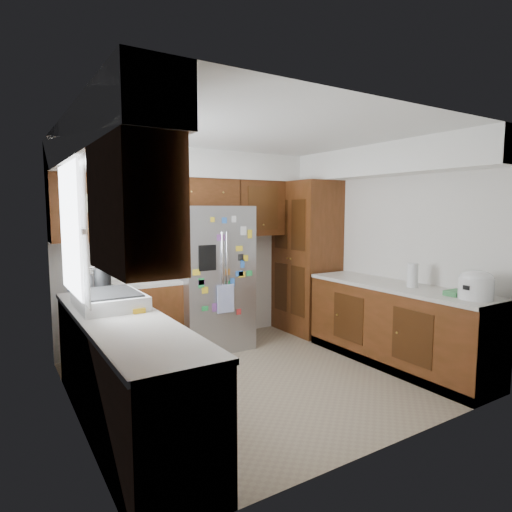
# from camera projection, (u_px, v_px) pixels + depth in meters

# --- Properties ---
(floor) EXTENTS (3.60, 3.60, 0.00)m
(floor) POSITION_uv_depth(u_px,v_px,m) (262.00, 378.00, 4.49)
(floor) COLOR tan
(floor) RESTS_ON ground
(room_shell) EXTENTS (3.64, 3.24, 2.52)m
(room_shell) POSITION_uv_depth(u_px,v_px,m) (235.00, 203.00, 4.54)
(room_shell) COLOR silver
(room_shell) RESTS_ON ground
(left_counter_run) EXTENTS (1.36, 3.20, 0.92)m
(left_counter_run) POSITION_uv_depth(u_px,v_px,m) (130.00, 362.00, 3.75)
(left_counter_run) COLOR #49270E
(left_counter_run) RESTS_ON ground
(right_counter_run) EXTENTS (0.63, 2.25, 0.92)m
(right_counter_run) POSITION_uv_depth(u_px,v_px,m) (396.00, 328.00, 4.83)
(right_counter_run) COLOR #49270E
(right_counter_run) RESTS_ON ground
(pantry) EXTENTS (0.60, 0.90, 2.15)m
(pantry) POSITION_uv_depth(u_px,v_px,m) (306.00, 257.00, 6.13)
(pantry) COLOR #49270E
(pantry) RESTS_ON ground
(fridge) EXTENTS (0.90, 0.79, 1.80)m
(fridge) POSITION_uv_depth(u_px,v_px,m) (210.00, 278.00, 5.41)
(fridge) COLOR #9C9DA1
(fridge) RESTS_ON ground
(bridge_cabinet) EXTENTS (0.96, 0.34, 0.35)m
(bridge_cabinet) POSITION_uv_depth(u_px,v_px,m) (202.00, 192.00, 5.48)
(bridge_cabinet) COLOR #49270E
(bridge_cabinet) RESTS_ON fridge
(fridge_top_items) EXTENTS (0.87, 0.28, 0.28)m
(fridge_top_items) POSITION_uv_depth(u_px,v_px,m) (203.00, 168.00, 5.41)
(fridge_top_items) COLOR #2328C9
(fridge_top_items) RESTS_ON bridge_cabinet
(sink_assembly) EXTENTS (0.52, 0.72, 0.37)m
(sink_assembly) POSITION_uv_depth(u_px,v_px,m) (110.00, 300.00, 3.67)
(sink_assembly) COLOR silver
(sink_assembly) RESTS_ON left_counter_run
(left_counter_clutter) EXTENTS (0.36, 0.86, 0.38)m
(left_counter_clutter) POSITION_uv_depth(u_px,v_px,m) (95.00, 281.00, 4.27)
(left_counter_clutter) COLOR black
(left_counter_clutter) RESTS_ON left_counter_run
(rice_cooker) EXTENTS (0.32, 0.31, 0.27)m
(rice_cooker) POSITION_uv_depth(u_px,v_px,m) (476.00, 284.00, 4.00)
(rice_cooker) COLOR white
(rice_cooker) RESTS_ON right_counter_run
(paper_towel) EXTENTS (0.12, 0.12, 0.26)m
(paper_towel) POSITION_uv_depth(u_px,v_px,m) (413.00, 275.00, 4.62)
(paper_towel) COLOR white
(paper_towel) RESTS_ON right_counter_run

